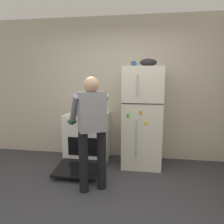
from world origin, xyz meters
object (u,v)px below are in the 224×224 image
red_pot (95,111)px  person_cook (91,124)px  mixing_bowl (148,63)px  refrigerator (142,117)px  stove_range (87,138)px  coffee_mug (133,64)px

red_pot → person_cook: bearing=-79.3°
person_cook → mixing_bowl: (0.76, 0.99, 0.87)m
refrigerator → stove_range: refrigerator is taller
refrigerator → stove_range: 1.10m
stove_range → mixing_bowl: 1.76m
person_cook → red_pot: bearing=100.7°
coffee_mug → mixing_bowl: (0.26, -0.05, 0.02)m
refrigerator → mixing_bowl: 0.95m
refrigerator → stove_range: (-1.01, -0.02, -0.43)m
person_cook → mixing_bowl: 1.52m
coffee_mug → refrigerator: bearing=-15.8°
stove_range → red_pot: size_ratio=3.71×
red_pot → stove_range: bearing=168.7°
person_cook → coffee_mug: size_ratio=14.28×
red_pot → coffee_mug: 1.08m
stove_range → person_cook: (0.34, -0.97, 0.51)m
red_pot → coffee_mug: size_ratio=2.94×
refrigerator → mixing_bowl: bearing=0.2°
refrigerator → person_cook: size_ratio=1.10×
refrigerator → coffee_mug: bearing=164.2°
refrigerator → person_cook: 1.20m
refrigerator → person_cook: refrigerator is taller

